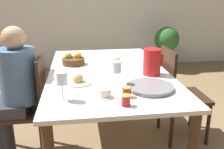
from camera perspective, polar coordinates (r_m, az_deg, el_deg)
The scene contains 17 objects.
ground_plane at distance 2.57m, azimuth -0.83°, elevation -15.81°, with size 20.00×20.00×0.00m, color #7F6647.
wall_back at distance 4.96m, azimuth -5.18°, elevation 16.65°, with size 10.00×0.06×2.60m.
dining_table at distance 2.26m, azimuth -0.90°, elevation -1.52°, with size 1.03×1.72×0.77m.
chair_person_side at distance 2.32m, azimuth -18.39°, elevation -6.64°, with size 0.42×0.42×0.93m.
chair_opposite at distance 2.56m, azimuth 14.77°, elevation -3.90°, with size 0.42×0.42×0.93m.
person_seated at distance 2.24m, azimuth -21.28°, elevation -2.06°, with size 0.39×0.41×1.19m.
red_pitcher at distance 2.12m, azimuth 9.12°, elevation 2.90°, with size 0.17×0.15×0.22m.
wine_glass_water at distance 1.81m, azimuth 0.95°, elevation 1.39°, with size 0.07×0.07×0.19m.
wine_glass_juice at distance 1.61m, azimuth -11.38°, elevation -1.22°, with size 0.07×0.07×0.19m.
teacup_near_person at distance 1.66m, azimuth -1.84°, elevation -4.45°, with size 0.12×0.12×0.06m.
teacup_across at distance 2.49m, azimuth 0.82°, elevation 3.37°, with size 0.12×0.12×0.06m.
serving_tray at distance 1.82m, azimuth 8.62°, elevation -2.88°, with size 0.34×0.34×0.03m.
bread_plate at distance 1.94m, azimuth -7.77°, elevation -1.35°, with size 0.21×0.21×0.08m.
jam_jar_amber at distance 1.54m, azimuth 3.19°, elevation -5.81°, with size 0.06×0.06×0.07m.
jam_jar_red at distance 1.67m, azimuth 3.37°, elevation -3.91°, with size 0.06×0.06×0.07m.
fruit_bowl at distance 2.45m, azimuth -8.82°, elevation 3.25°, with size 0.22×0.22×0.12m.
potted_plant at distance 4.87m, azimuth 12.39°, elevation 7.33°, with size 0.46×0.46×0.83m.
Camera 1 is at (-0.26, -2.11, 1.44)m, focal length 40.00 mm.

